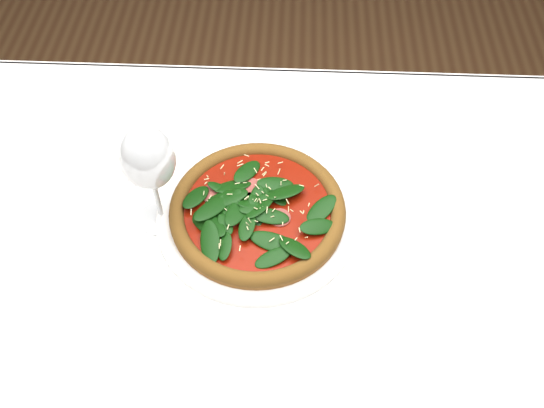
{
  "coord_description": "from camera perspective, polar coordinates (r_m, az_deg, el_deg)",
  "views": [
    {
      "loc": [
        0.03,
        -0.49,
        1.5
      ],
      "look_at": [
        0.01,
        0.07,
        0.77
      ],
      "focal_mm": 40.0,
      "sensor_mm": 36.0,
      "label": 1
    }
  ],
  "objects": [
    {
      "name": "dining_table",
      "position": [
        0.98,
        -0.62,
        -7.38
      ],
      "size": [
        1.21,
        0.81,
        0.75
      ],
      "color": "white",
      "rests_on": "ground"
    },
    {
      "name": "plate",
      "position": [
        0.92,
        -1.36,
        -1.09
      ],
      "size": [
        0.31,
        0.31,
        0.01
      ],
      "color": "white",
      "rests_on": "dining_table"
    },
    {
      "name": "pizza",
      "position": [
        0.9,
        -1.38,
        -0.43
      ],
      "size": [
        0.31,
        0.31,
        0.03
      ],
      "rotation": [
        0.0,
        0.0,
        0.18
      ],
      "color": "#A06726",
      "rests_on": "plate"
    },
    {
      "name": "wine_glass",
      "position": [
        0.84,
        -11.59,
        4.07
      ],
      "size": [
        0.08,
        0.08,
        0.19
      ],
      "color": "silver",
      "rests_on": "dining_table"
    }
  ]
}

